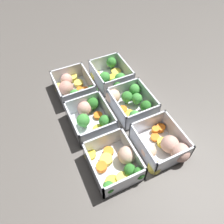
{
  "coord_description": "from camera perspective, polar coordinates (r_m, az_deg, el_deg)",
  "views": [
    {
      "loc": [
        -0.39,
        0.18,
        0.54
      ],
      "look_at": [
        0.0,
        0.0,
        0.02
      ],
      "focal_mm": 35.0,
      "sensor_mm": 36.0,
      "label": 1
    }
  ],
  "objects": [
    {
      "name": "ground_plane",
      "position": [
        0.69,
        0.0,
        -1.1
      ],
      "size": [
        4.0,
        4.0,
        0.0
      ],
      "primitive_type": "plane",
      "color": "#56514C"
    },
    {
      "name": "container_near_left",
      "position": [
        0.62,
        13.59,
        -8.71
      ],
      "size": [
        0.16,
        0.13,
        0.06
      ],
      "color": "silver",
      "rests_on": "ground_plane"
    },
    {
      "name": "container_near_center",
      "position": [
        0.7,
        4.8,
        2.7
      ],
      "size": [
        0.17,
        0.14,
        0.06
      ],
      "color": "silver",
      "rests_on": "ground_plane"
    },
    {
      "name": "container_near_right",
      "position": [
        0.79,
        0.08,
        9.5
      ],
      "size": [
        0.15,
        0.14,
        0.06
      ],
      "color": "silver",
      "rests_on": "ground_plane"
    },
    {
      "name": "container_far_left",
      "position": [
        0.58,
        1.52,
        -13.39
      ],
      "size": [
        0.15,
        0.14,
        0.06
      ],
      "color": "silver",
      "rests_on": "ground_plane"
    },
    {
      "name": "container_far_center",
      "position": [
        0.66,
        -5.68,
        -1.01
      ],
      "size": [
        0.14,
        0.12,
        0.06
      ],
      "color": "silver",
      "rests_on": "ground_plane"
    },
    {
      "name": "container_far_right",
      "position": [
        0.75,
        -10.04,
        6.35
      ],
      "size": [
        0.15,
        0.13,
        0.06
      ],
      "color": "silver",
      "rests_on": "ground_plane"
    }
  ]
}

